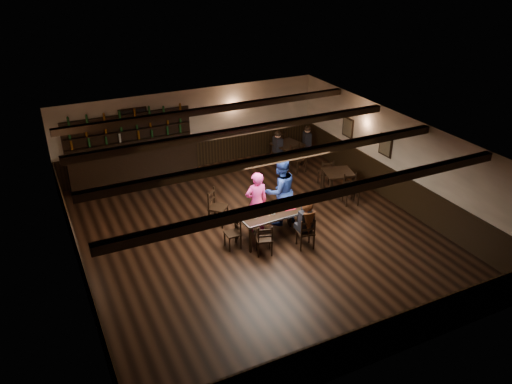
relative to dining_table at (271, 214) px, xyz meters
name	(u,v)px	position (x,y,z in m)	size (l,w,h in m)	color
ground	(257,235)	(-0.27, 0.25, -0.68)	(10.00, 10.00, 0.00)	black
room_shell	(257,175)	(-0.26, 0.29, 1.06)	(9.02, 10.02, 2.71)	beige
dining_table	(271,214)	(0.00, 0.00, 0.00)	(1.77, 0.96, 0.75)	black
chair_near_left	(265,238)	(-0.52, -0.67, -0.19)	(0.49, 0.47, 0.84)	black
chair_near_right	(307,231)	(0.56, -0.87, -0.18)	(0.47, 0.45, 0.87)	black
chair_end_left	(235,230)	(-1.02, -0.01, -0.21)	(0.36, 0.38, 0.81)	black
chair_end_right	(298,212)	(0.89, 0.10, -0.18)	(0.51, 0.52, 0.85)	black
chair_far_pushed	(215,204)	(-1.03, 1.31, -0.09)	(0.65, 0.65, 1.01)	black
woman_pink	(256,202)	(-0.18, 0.47, 0.17)	(0.62, 0.41, 1.71)	#FC3BA6
man_blue	(280,191)	(0.58, 0.58, 0.29)	(0.94, 0.74, 1.94)	navy
seated_person	(307,218)	(0.58, -0.82, 0.18)	(0.37, 0.55, 0.90)	black
cake	(254,214)	(-0.47, 0.05, 0.12)	(0.33, 0.33, 0.10)	white
plate_stack_a	(273,211)	(0.01, -0.09, 0.14)	(0.15, 0.15, 0.14)	white
plate_stack_b	(278,206)	(0.22, 0.02, 0.18)	(0.19, 0.19, 0.22)	white
tea_light	(270,209)	(0.05, 0.13, 0.09)	(0.06, 0.06, 0.06)	#A5A8AD
salt_shaker	(284,209)	(0.36, -0.07, 0.12)	(0.04, 0.04, 0.09)	silver
pepper_shaker	(286,208)	(0.42, -0.04, 0.12)	(0.04, 0.04, 0.10)	#A5A8AD
drink_glass	(281,206)	(0.35, 0.11, 0.12)	(0.06, 0.06, 0.10)	silver
menu_red	(289,208)	(0.52, -0.04, 0.07)	(0.30, 0.21, 0.00)	maroon
menu_blue	(288,205)	(0.58, 0.15, 0.07)	(0.28, 0.20, 0.00)	#101454
bar_counter	(133,160)	(-2.38, 4.97, 0.04)	(4.21, 0.70, 2.20)	black
back_table_a	(338,175)	(3.00, 1.31, -0.03)	(1.04, 1.04, 0.75)	black
back_table_b	(288,146)	(2.74, 4.00, -0.03)	(1.06, 1.06, 0.75)	black
bg_patron_left	(278,142)	(2.37, 4.05, 0.18)	(0.25, 0.39, 0.78)	black
bg_patron_right	(307,137)	(3.54, 4.05, 0.17)	(0.33, 0.43, 0.78)	black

